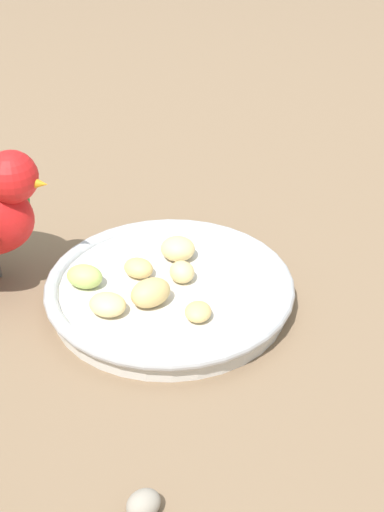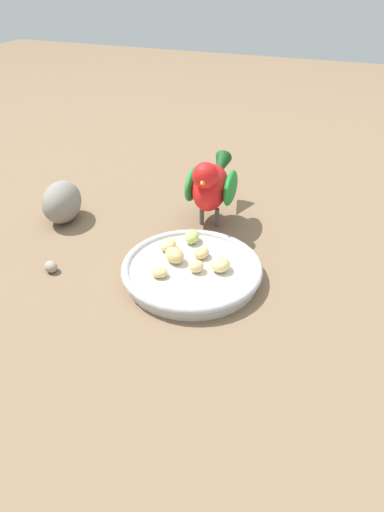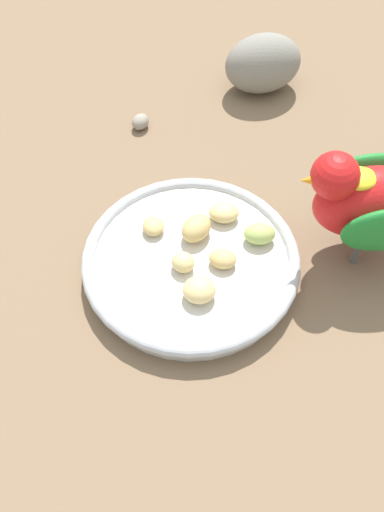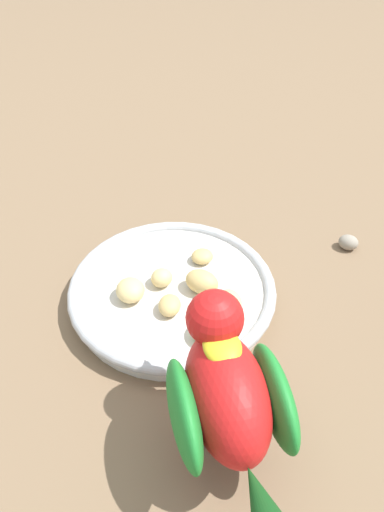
{
  "view_description": "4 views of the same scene",
  "coord_description": "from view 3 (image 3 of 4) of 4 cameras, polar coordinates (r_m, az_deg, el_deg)",
  "views": [
    {
      "loc": [
        -0.52,
        -0.24,
        0.42
      ],
      "look_at": [
        0.03,
        -0.03,
        0.04
      ],
      "focal_mm": 52.04,
      "sensor_mm": 36.0,
      "label": 1
    },
    {
      "loc": [
        0.23,
        -0.59,
        0.45
      ],
      "look_at": [
        0.01,
        -0.04,
        0.06
      ],
      "focal_mm": 31.53,
      "sensor_mm": 36.0,
      "label": 2
    },
    {
      "loc": [
        0.4,
        -0.01,
        0.56
      ],
      "look_at": [
        0.01,
        -0.02,
        0.04
      ],
      "focal_mm": 43.63,
      "sensor_mm": 36.0,
      "label": 3
    },
    {
      "loc": [
        0.02,
        0.4,
        0.45
      ],
      "look_at": [
        -0.02,
        -0.03,
        0.06
      ],
      "focal_mm": 37.17,
      "sensor_mm": 36.0,
      "label": 4
    }
  ],
  "objects": [
    {
      "name": "rock_large",
      "position": [
        0.88,
        6.53,
        17.13
      ],
      "size": [
        0.1,
        0.12,
        0.08
      ],
      "primitive_type": "ellipsoid",
      "rotation": [
        0.0,
        0.0,
        1.86
      ],
      "color": "gray",
      "rests_on": "ground_plane"
    },
    {
      "name": "apple_piece_1",
      "position": [
        0.66,
        2.84,
        -0.26
      ],
      "size": [
        0.03,
        0.03,
        0.02
      ],
      "primitive_type": "ellipsoid",
      "rotation": [
        0.0,
        0.0,
        4.5
      ],
      "color": "tan",
      "rests_on": "feeding_bowl"
    },
    {
      "name": "pebble_0",
      "position": [
        0.84,
        -4.76,
        12.17
      ],
      "size": [
        0.03,
        0.03,
        0.02
      ],
      "primitive_type": "ellipsoid",
      "rotation": [
        0.0,
        0.0,
        2.64
      ],
      "color": "gray",
      "rests_on": "ground_plane"
    },
    {
      "name": "apple_piece_0",
      "position": [
        0.68,
        6.22,
        2.04
      ],
      "size": [
        0.03,
        0.04,
        0.02
      ],
      "primitive_type": "ellipsoid",
      "rotation": [
        0.0,
        0.0,
        1.64
      ],
      "color": "#B2CC66",
      "rests_on": "feeding_bowl"
    },
    {
      "name": "apple_piece_2",
      "position": [
        0.7,
        2.95,
        4.02
      ],
      "size": [
        0.03,
        0.03,
        0.02
      ],
      "primitive_type": "ellipsoid",
      "rotation": [
        0.0,
        0.0,
        4.71
      ],
      "color": "#E5C67F",
      "rests_on": "feeding_bowl"
    },
    {
      "name": "feeding_bowl",
      "position": [
        0.67,
        -0.09,
        -0.62
      ],
      "size": [
        0.24,
        0.24,
        0.03
      ],
      "color": "beige",
      "rests_on": "ground_plane"
    },
    {
      "name": "ground_plane",
      "position": [
        0.69,
        1.74,
        -1.03
      ],
      "size": [
        4.0,
        4.0,
        0.0
      ],
      "primitive_type": "plane",
      "color": "#7A6047"
    },
    {
      "name": "apple_piece_3",
      "position": [
        0.63,
        0.66,
        -3.13
      ],
      "size": [
        0.03,
        0.04,
        0.02
      ],
      "primitive_type": "ellipsoid",
      "rotation": [
        0.0,
        0.0,
        4.78
      ],
      "color": "#E5C67F",
      "rests_on": "feeding_bowl"
    },
    {
      "name": "apple_piece_5",
      "position": [
        0.69,
        -3.57,
        2.74
      ],
      "size": [
        0.03,
        0.03,
        0.02
      ],
      "primitive_type": "ellipsoid",
      "rotation": [
        0.0,
        0.0,
        3.41
      ],
      "color": "tan",
      "rests_on": "feeding_bowl"
    },
    {
      "name": "parrot",
      "position": [
        0.66,
        16.48,
        5.05
      ],
      "size": [
        0.11,
        0.21,
        0.15
      ],
      "rotation": [
        0.0,
        0.0,
        -1.45
      ],
      "color": "#59544C",
      "rests_on": "ground_plane"
    },
    {
      "name": "apple_piece_6",
      "position": [
        0.68,
        0.4,
        2.57
      ],
      "size": [
        0.05,
        0.05,
        0.03
      ],
      "primitive_type": "ellipsoid",
      "rotation": [
        0.0,
        0.0,
        2.55
      ],
      "color": "tan",
      "rests_on": "feeding_bowl"
    },
    {
      "name": "apple_piece_4",
      "position": [
        0.65,
        -0.84,
        -0.57
      ],
      "size": [
        0.03,
        0.03,
        0.02
      ],
      "primitive_type": "ellipsoid",
      "rotation": [
        0.0,
        0.0,
        3.96
      ],
      "color": "#E5C67F",
      "rests_on": "feeding_bowl"
    }
  ]
}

